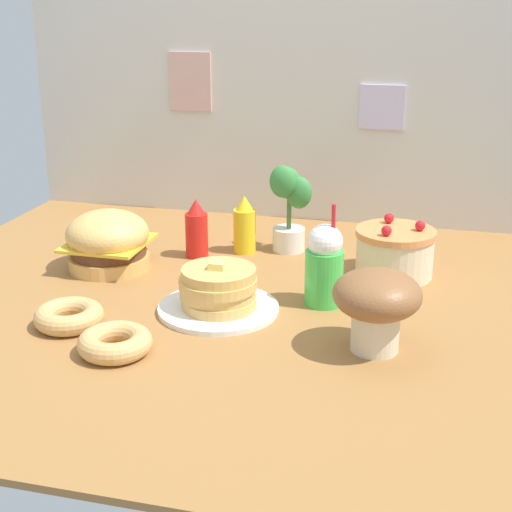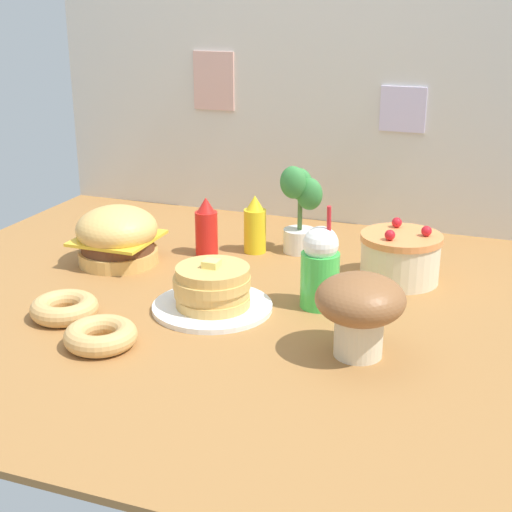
% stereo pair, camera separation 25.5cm
% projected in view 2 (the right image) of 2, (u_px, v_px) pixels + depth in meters
% --- Properties ---
extents(ground_plane, '(2.33, 2.05, 0.02)m').
position_uv_depth(ground_plane, '(214.00, 303.00, 2.49)').
color(ground_plane, '#9E6B38').
extents(back_wall, '(2.33, 0.04, 0.98)m').
position_uv_depth(back_wall, '(306.00, 108.00, 3.22)').
color(back_wall, beige).
rests_on(back_wall, ground_plane).
extents(burger, '(0.30, 0.30, 0.22)m').
position_uv_depth(burger, '(117.00, 236.00, 2.79)').
color(burger, '#DBA859').
rests_on(burger, ground_plane).
extents(pancake_stack, '(0.39, 0.39, 0.17)m').
position_uv_depth(pancake_stack, '(212.00, 291.00, 2.39)').
color(pancake_stack, white).
rests_on(pancake_stack, ground_plane).
extents(layer_cake, '(0.29, 0.29, 0.21)m').
position_uv_depth(layer_cake, '(400.00, 257.00, 2.63)').
color(layer_cake, beige).
rests_on(layer_cake, ground_plane).
extents(ketchup_bottle, '(0.09, 0.09, 0.23)m').
position_uv_depth(ketchup_bottle, '(206.00, 228.00, 2.88)').
color(ketchup_bottle, red).
rests_on(ketchup_bottle, ground_plane).
extents(mustard_bottle, '(0.09, 0.09, 0.23)m').
position_uv_depth(mustard_bottle, '(255.00, 226.00, 2.91)').
color(mustard_bottle, yellow).
rests_on(mustard_bottle, ground_plane).
extents(cream_soda_cup, '(0.13, 0.13, 0.34)m').
position_uv_depth(cream_soda_cup, '(320.00, 268.00, 2.40)').
color(cream_soda_cup, green).
rests_on(cream_soda_cup, ground_plane).
extents(donut_pink_glaze, '(0.21, 0.21, 0.06)m').
position_uv_depth(donut_pink_glaze, '(64.00, 307.00, 2.35)').
color(donut_pink_glaze, tan).
rests_on(donut_pink_glaze, ground_plane).
extents(donut_chocolate, '(0.21, 0.21, 0.06)m').
position_uv_depth(donut_chocolate, '(101.00, 335.00, 2.16)').
color(donut_chocolate, tan).
rests_on(donut_chocolate, ground_plane).
extents(potted_plant, '(0.16, 0.14, 0.35)m').
position_uv_depth(potted_plant, '(300.00, 206.00, 2.88)').
color(potted_plant, white).
rests_on(potted_plant, ground_plane).
extents(mushroom_stool, '(0.25, 0.25, 0.24)m').
position_uv_depth(mushroom_stool, '(360.00, 307.00, 2.07)').
color(mushroom_stool, beige).
rests_on(mushroom_stool, ground_plane).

